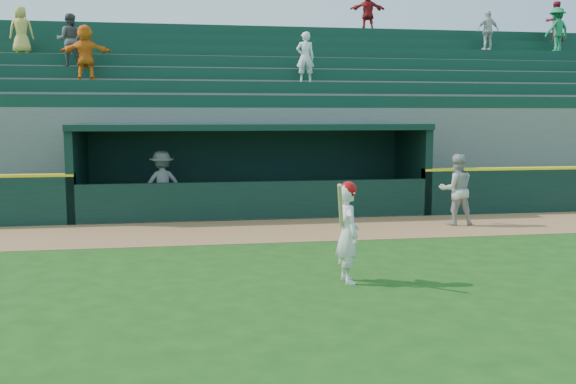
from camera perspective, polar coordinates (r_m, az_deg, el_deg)
name	(u,v)px	position (r m, az deg, el deg)	size (l,w,h in m)	color
ground	(304,285)	(10.30, 1.46, -8.24)	(120.00, 120.00, 0.00)	#1A4411
warning_track	(265,230)	(15.03, -2.05, -3.44)	(40.00, 3.00, 0.01)	#97663C
dugout_player_front	(456,190)	(16.21, 14.72, 0.19)	(0.85, 0.66, 1.75)	#AAA9A4
dugout_player_inside	(162,184)	(17.35, -11.12, 0.72)	(1.13, 0.65, 1.75)	gray
dugout	(251,163)	(17.92, -3.33, 2.57)	(9.40, 2.80, 2.46)	slate
stands	(237,124)	(22.42, -4.52, 6.06)	(34.50, 6.25, 7.43)	slate
batter_at_plate	(348,231)	(10.32, 5.34, -3.51)	(0.51, 0.77, 1.66)	silver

